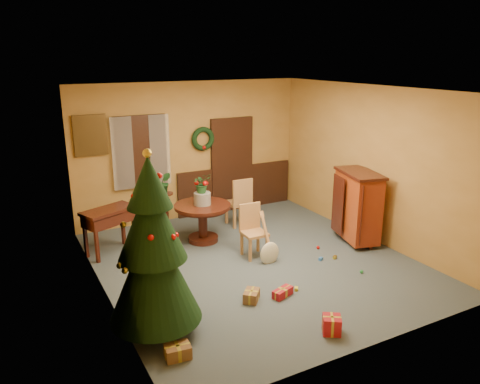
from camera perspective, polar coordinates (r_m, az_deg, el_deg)
room_envelope at (r=10.13m, az=-4.76°, el=3.23°), size 5.50×5.50×5.50m
dining_table at (r=8.82m, az=-4.57°, el=-2.89°), size 1.06×1.06×0.73m
urn at (r=8.72m, az=-4.62°, el=-0.81°), size 0.32×0.32×0.23m
centerpiece_plant at (r=8.63m, az=-4.67°, el=1.09°), size 0.33×0.29×0.37m
chair_near at (r=8.20m, az=1.53°, el=-4.46°), size 0.42×0.42×0.93m
chair_far at (r=9.56m, az=-0.01°, el=-1.04°), size 0.44×0.44×1.02m
guitar at (r=7.94m, az=3.65°, el=-5.82°), size 0.46×0.60×0.82m
plant_stand at (r=9.45m, az=-9.01°, el=-1.84°), size 0.30×0.30×0.79m
stand_plant at (r=9.31m, az=-9.15°, el=1.15°), size 0.27×0.24×0.43m
christmas_tree at (r=5.83m, az=-10.60°, el=-7.01°), size 1.16×1.16×2.39m
writing_desk at (r=8.55m, az=-15.65°, el=-3.29°), size 1.04×0.78×0.83m
sideboard at (r=8.98m, az=14.14°, el=-1.52°), size 0.82×1.17×1.36m
gift_a at (r=5.84m, az=-7.60°, el=-18.71°), size 0.32×0.25×0.16m
gift_b at (r=6.30m, az=11.11°, el=-15.60°), size 0.31×0.31×0.23m
gift_c at (r=6.92m, az=1.41°, el=-12.52°), size 0.33×0.34×0.16m
gift_d at (r=7.06m, az=5.22°, el=-12.10°), size 0.37×0.25×0.12m
toy_a at (r=8.29m, az=9.82°, el=-8.03°), size 0.09×0.08×0.05m
toy_b at (r=7.96m, az=14.59°, el=-9.38°), size 0.06×0.06×0.06m
toy_c at (r=7.25m, az=6.87°, el=-11.64°), size 0.09×0.09×0.05m
toy_d at (r=8.72m, az=9.50°, el=-6.69°), size 0.06×0.06×0.06m
toy_e at (r=8.39m, az=11.48°, el=-7.80°), size 0.09×0.08×0.05m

